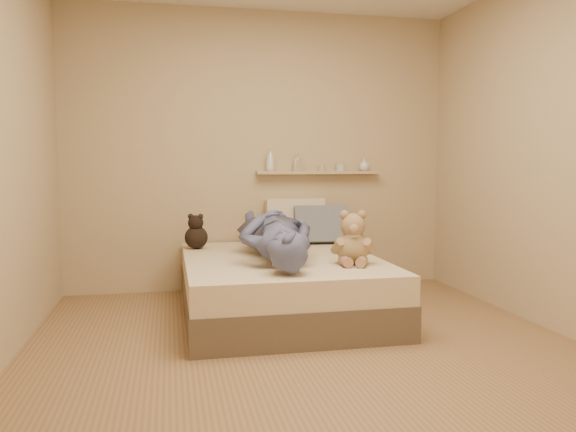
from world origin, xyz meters
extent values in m
plane|color=olive|center=(0.00, 0.00, 0.00)|extent=(3.80, 3.80, 0.00)
plane|color=tan|center=(0.00, 1.90, 1.30)|extent=(3.60, 0.00, 3.60)
plane|color=tan|center=(0.00, -1.90, 1.30)|extent=(3.60, 0.00, 3.60)
plane|color=tan|center=(1.80, 0.00, 1.30)|extent=(0.00, 3.80, 3.80)
cube|color=brown|center=(0.00, 0.93, 0.12)|extent=(1.50, 1.90, 0.25)
cube|color=beige|center=(0.00, 0.93, 0.35)|extent=(1.48, 1.88, 0.20)
cube|color=silver|center=(-0.06, 0.36, 0.60)|extent=(0.18, 0.13, 0.06)
cube|color=black|center=(-0.05, 0.36, 0.61)|extent=(0.10, 0.07, 0.03)
sphere|color=tan|center=(0.45, 0.52, 0.57)|extent=(0.24, 0.24, 0.24)
sphere|color=tan|center=(0.45, 0.50, 0.73)|extent=(0.18, 0.18, 0.18)
sphere|color=#A37B59|center=(0.39, 0.52, 0.81)|extent=(0.07, 0.07, 0.07)
sphere|color=#936D50|center=(0.51, 0.48, 0.81)|extent=(0.07, 0.07, 0.07)
sphere|color=#9D7256|center=(0.43, 0.42, 0.72)|extent=(0.07, 0.07, 0.07)
cylinder|color=#987D51|center=(0.34, 0.52, 0.59)|extent=(0.07, 0.16, 0.14)
cylinder|color=#A17A56|center=(0.55, 0.46, 0.59)|extent=(0.14, 0.17, 0.14)
cylinder|color=#9C6F53|center=(0.37, 0.43, 0.49)|extent=(0.08, 0.16, 0.08)
cylinder|color=#987051|center=(0.49, 0.40, 0.49)|extent=(0.14, 0.18, 0.08)
cylinder|color=beige|center=(0.45, 0.50, 0.66)|extent=(0.15, 0.15, 0.02)
sphere|color=black|center=(-0.63, 1.51, 0.55)|extent=(0.20, 0.20, 0.20)
sphere|color=black|center=(-0.63, 1.50, 0.68)|extent=(0.13, 0.13, 0.13)
sphere|color=black|center=(-0.67, 1.51, 0.73)|extent=(0.05, 0.05, 0.05)
sphere|color=black|center=(-0.59, 1.49, 0.73)|extent=(0.05, 0.05, 0.05)
cube|color=beige|center=(0.31, 1.76, 0.65)|extent=(0.55, 0.23, 0.42)
cube|color=slate|center=(0.52, 1.62, 0.62)|extent=(0.52, 0.28, 0.37)
imported|color=#4C5378|center=(-0.06, 0.90, 0.64)|extent=(0.70, 1.64, 0.38)
cube|color=tan|center=(0.55, 1.84, 1.10)|extent=(1.20, 0.12, 0.03)
imported|color=silver|center=(0.08, 1.84, 1.22)|extent=(0.11, 0.11, 0.21)
imported|color=white|center=(0.35, 1.84, 1.20)|extent=(0.08, 0.08, 0.17)
cylinder|color=#BDB2A2|center=(0.58, 1.84, 1.14)|extent=(0.06, 0.06, 0.06)
cylinder|color=#BABDC3|center=(0.77, 1.84, 1.15)|extent=(0.09, 0.09, 0.07)
imported|color=silver|center=(1.01, 1.84, 1.18)|extent=(0.14, 0.14, 0.13)
camera|label=1|loc=(-0.85, -3.35, 1.18)|focal=35.00mm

